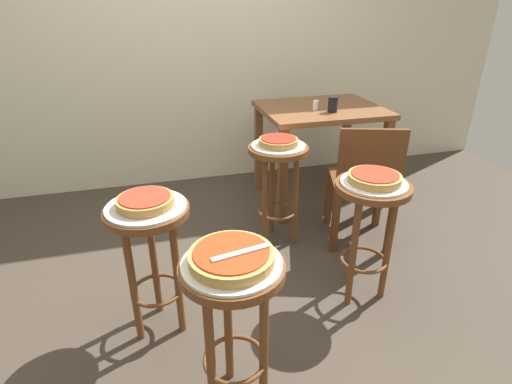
{
  "coord_description": "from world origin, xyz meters",
  "views": [
    {
      "loc": [
        -0.39,
        -1.93,
        1.55
      ],
      "look_at": [
        0.12,
        -0.08,
        0.62
      ],
      "focal_mm": 28.57,
      "sensor_mm": 36.0,
      "label": 1
    }
  ],
  "objects_px": {
    "stool_rear": "(278,173)",
    "serving_plate_rear": "(278,146)",
    "wooden_chair": "(364,181)",
    "cup_near_edge": "(333,104)",
    "pizza_rear": "(279,141)",
    "dining_table": "(320,123)",
    "stool_leftside": "(151,242)",
    "pizza_server_knife": "(241,252)",
    "stool_foreground": "(233,305)",
    "condiment_shaker": "(315,105)",
    "serving_plate_foreground": "(232,264)",
    "pizza_foreground": "(232,257)",
    "pizza_leftside": "(145,201)",
    "stool_middle": "(369,215)",
    "pizza_middle": "(375,178)",
    "serving_plate_middle": "(374,183)",
    "serving_plate_leftside": "(146,207)"
  },
  "relations": [
    {
      "from": "pizza_foreground",
      "to": "stool_rear",
      "type": "bearing_deg",
      "value": 64.44
    },
    {
      "from": "pizza_foreground",
      "to": "stool_rear",
      "type": "height_order",
      "value": "pizza_foreground"
    },
    {
      "from": "wooden_chair",
      "to": "cup_near_edge",
      "type": "bearing_deg",
      "value": 88.7
    },
    {
      "from": "pizza_foreground",
      "to": "pizza_leftside",
      "type": "distance_m",
      "value": 0.59
    },
    {
      "from": "stool_rear",
      "to": "serving_plate_rear",
      "type": "height_order",
      "value": "serving_plate_rear"
    },
    {
      "from": "pizza_foreground",
      "to": "serving_plate_rear",
      "type": "distance_m",
      "value": 1.28
    },
    {
      "from": "serving_plate_foreground",
      "to": "stool_leftside",
      "type": "relative_size",
      "value": 0.52
    },
    {
      "from": "pizza_middle",
      "to": "serving_plate_rear",
      "type": "height_order",
      "value": "pizza_middle"
    },
    {
      "from": "pizza_foreground",
      "to": "pizza_leftside",
      "type": "relative_size",
      "value": 1.2
    },
    {
      "from": "serving_plate_middle",
      "to": "cup_near_edge",
      "type": "xyz_separation_m",
      "value": [
        0.26,
        1.07,
        0.13
      ]
    },
    {
      "from": "serving_plate_rear",
      "to": "dining_table",
      "type": "bearing_deg",
      "value": 46.68
    },
    {
      "from": "pizza_middle",
      "to": "dining_table",
      "type": "height_order",
      "value": "dining_table"
    },
    {
      "from": "pizza_leftside",
      "to": "stool_leftside",
      "type": "bearing_deg",
      "value": -153.43
    },
    {
      "from": "serving_plate_rear",
      "to": "wooden_chair",
      "type": "height_order",
      "value": "wooden_chair"
    },
    {
      "from": "stool_foreground",
      "to": "serving_plate_foreground",
      "type": "bearing_deg",
      "value": -90.0
    },
    {
      "from": "serving_plate_foreground",
      "to": "wooden_chair",
      "type": "height_order",
      "value": "wooden_chair"
    },
    {
      "from": "serving_plate_leftside",
      "to": "wooden_chair",
      "type": "xyz_separation_m",
      "value": [
        1.36,
        0.45,
        -0.23
      ]
    },
    {
      "from": "stool_foreground",
      "to": "pizza_server_knife",
      "type": "height_order",
      "value": "pizza_server_knife"
    },
    {
      "from": "stool_rear",
      "to": "pizza_rear",
      "type": "height_order",
      "value": "pizza_rear"
    },
    {
      "from": "serving_plate_leftside",
      "to": "stool_rear",
      "type": "height_order",
      "value": "serving_plate_leftside"
    },
    {
      "from": "serving_plate_foreground",
      "to": "pizza_rear",
      "type": "height_order",
      "value": "pizza_rear"
    },
    {
      "from": "pizza_foreground",
      "to": "stool_leftside",
      "type": "xyz_separation_m",
      "value": [
        -0.28,
        0.52,
        -0.21
      ]
    },
    {
      "from": "serving_plate_rear",
      "to": "cup_near_edge",
      "type": "xyz_separation_m",
      "value": [
        0.55,
        0.4,
        0.13
      ]
    },
    {
      "from": "pizza_middle",
      "to": "pizza_server_knife",
      "type": "distance_m",
      "value": 0.95
    },
    {
      "from": "serving_plate_foreground",
      "to": "cup_near_edge",
      "type": "distance_m",
      "value": 1.9
    },
    {
      "from": "stool_leftside",
      "to": "stool_rear",
      "type": "bearing_deg",
      "value": 37.13
    },
    {
      "from": "stool_middle",
      "to": "serving_plate_middle",
      "type": "xyz_separation_m",
      "value": [
        0.0,
        0.0,
        0.19
      ]
    },
    {
      "from": "condiment_shaker",
      "to": "pizza_middle",
      "type": "bearing_deg",
      "value": -97.85
    },
    {
      "from": "stool_middle",
      "to": "pizza_rear",
      "type": "bearing_deg",
      "value": 113.38
    },
    {
      "from": "cup_near_edge",
      "to": "condiment_shaker",
      "type": "xyz_separation_m",
      "value": [
        -0.1,
        0.09,
        -0.02
      ]
    },
    {
      "from": "stool_leftside",
      "to": "dining_table",
      "type": "bearing_deg",
      "value": 41.2
    },
    {
      "from": "condiment_shaker",
      "to": "wooden_chair",
      "type": "relative_size",
      "value": 0.09
    },
    {
      "from": "pizza_rear",
      "to": "dining_table",
      "type": "xyz_separation_m",
      "value": [
        0.53,
        0.56,
        -0.08
      ]
    },
    {
      "from": "pizza_middle",
      "to": "pizza_rear",
      "type": "xyz_separation_m",
      "value": [
        -0.29,
        0.67,
        0.0
      ]
    },
    {
      "from": "pizza_rear",
      "to": "condiment_shaker",
      "type": "height_order",
      "value": "condiment_shaker"
    },
    {
      "from": "serving_plate_rear",
      "to": "pizza_server_knife",
      "type": "relative_size",
      "value": 1.55
    },
    {
      "from": "stool_rear",
      "to": "stool_middle",
      "type": "bearing_deg",
      "value": -66.62
    },
    {
      "from": "pizza_leftside",
      "to": "wooden_chair",
      "type": "relative_size",
      "value": 0.3
    },
    {
      "from": "serving_plate_foreground",
      "to": "serving_plate_leftside",
      "type": "distance_m",
      "value": 0.59
    },
    {
      "from": "wooden_chair",
      "to": "serving_plate_middle",
      "type": "bearing_deg",
      "value": -116.48
    },
    {
      "from": "serving_plate_rear",
      "to": "serving_plate_foreground",
      "type": "bearing_deg",
      "value": -115.56
    },
    {
      "from": "stool_rear",
      "to": "dining_table",
      "type": "bearing_deg",
      "value": 46.68
    },
    {
      "from": "stool_middle",
      "to": "pizza_leftside",
      "type": "relative_size",
      "value": 2.71
    },
    {
      "from": "serving_plate_middle",
      "to": "stool_leftside",
      "type": "bearing_deg",
      "value": 178.01
    },
    {
      "from": "stool_middle",
      "to": "condiment_shaker",
      "type": "relative_size",
      "value": 9.42
    },
    {
      "from": "stool_middle",
      "to": "stool_rear",
      "type": "xyz_separation_m",
      "value": [
        -0.29,
        0.67,
        0.0
      ]
    },
    {
      "from": "stool_foreground",
      "to": "pizza_middle",
      "type": "xyz_separation_m",
      "value": [
        0.84,
        0.48,
        0.21
      ]
    },
    {
      "from": "stool_foreground",
      "to": "condiment_shaker",
      "type": "height_order",
      "value": "condiment_shaker"
    },
    {
      "from": "stool_middle",
      "to": "condiment_shaker",
      "type": "distance_m",
      "value": 1.2
    },
    {
      "from": "serving_plate_middle",
      "to": "pizza_server_knife",
      "type": "relative_size",
      "value": 1.52
    }
  ]
}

